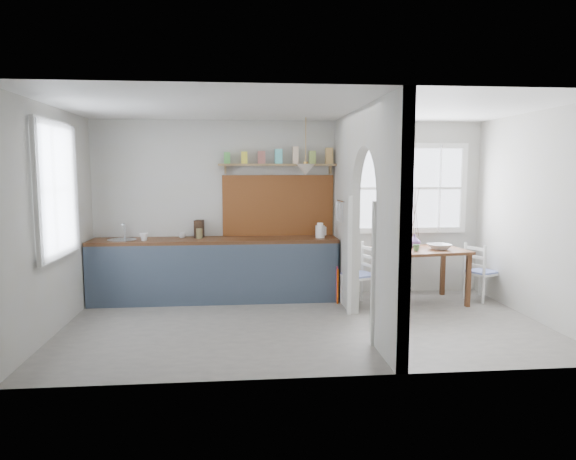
{
  "coord_description": "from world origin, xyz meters",
  "views": [
    {
      "loc": [
        -0.78,
        -6.03,
        1.87
      ],
      "look_at": [
        -0.15,
        0.57,
        1.1
      ],
      "focal_mm": 32.0,
      "sensor_mm": 36.0,
      "label": 1
    }
  ],
  "objects": [
    {
      "name": "towel_magenta",
      "position": [
        0.58,
        0.98,
        0.28
      ],
      "size": [
        0.02,
        0.03,
        0.5
      ],
      "primitive_type": "cube",
      "color": "#C53978",
      "rests_on": "counter"
    },
    {
      "name": "pendant_lamp",
      "position": [
        0.15,
        1.15,
        1.88
      ],
      "size": [
        0.26,
        0.26,
        0.16
      ],
      "primitive_type": "cone",
      "color": "beige",
      "rests_on": "ceiling"
    },
    {
      "name": "jar",
      "position": [
        -1.35,
        1.32,
        0.97
      ],
      "size": [
        0.09,
        0.09,
        0.14
      ],
      "primitive_type": "cylinder",
      "rotation": [
        0.0,
        0.0,
        0.05
      ],
      "color": "olive",
      "rests_on": "counter"
    },
    {
      "name": "floor",
      "position": [
        0.0,
        0.0,
        0.0
      ],
      "size": [
        5.8,
        3.2,
        0.01
      ],
      "primitive_type": "cube",
      "color": "gray",
      "rests_on": "ground"
    },
    {
      "name": "nook_window",
      "position": [
        1.8,
        1.56,
        1.6
      ],
      "size": [
        1.76,
        0.1,
        1.3
      ],
      "primitive_type": null,
      "color": "white",
      "rests_on": "walls"
    },
    {
      "name": "bowl",
      "position": [
        2.01,
        0.85,
        0.81
      ],
      "size": [
        0.36,
        0.36,
        0.08
      ],
      "primitive_type": "imported",
      "rotation": [
        0.0,
        0.0,
        0.15
      ],
      "color": "silver",
      "rests_on": "dining_table"
    },
    {
      "name": "counter",
      "position": [
        -1.13,
        1.33,
        0.46
      ],
      "size": [
        3.5,
        0.6,
        0.9
      ],
      "color": "brown",
      "rests_on": "floor"
    },
    {
      "name": "mug_b",
      "position": [
        -1.61,
        1.42,
        0.94
      ],
      "size": [
        0.13,
        0.13,
        0.08
      ],
      "primitive_type": "imported",
      "rotation": [
        0.0,
        0.0,
        -0.34
      ],
      "color": "silver",
      "rests_on": "counter"
    },
    {
      "name": "chair_right",
      "position": [
        2.71,
        0.98,
        0.41
      ],
      "size": [
        0.5,
        0.5,
        0.83
      ],
      "primitive_type": null,
      "rotation": [
        0.0,
        0.0,
        2.0
      ],
      "color": "silver",
      "rests_on": "floor"
    },
    {
      "name": "table_cup",
      "position": [
        1.63,
        0.74,
        0.81
      ],
      "size": [
        0.11,
        0.11,
        0.09
      ],
      "primitive_type": "imported",
      "rotation": [
        0.0,
        0.0,
        0.12
      ],
      "color": "#4C7648",
      "rests_on": "dining_table"
    },
    {
      "name": "towel_orange",
      "position": [
        0.58,
        0.93,
        0.25
      ],
      "size": [
        0.02,
        0.03,
        0.5
      ],
      "primitive_type": "cube",
      "color": "#E54809",
      "rests_on": "counter"
    },
    {
      "name": "partition",
      "position": [
        0.7,
        0.06,
        1.45
      ],
      "size": [
        0.12,
        3.2,
        2.6
      ],
      "color": "#B7B4A2",
      "rests_on": "floor"
    },
    {
      "name": "mug_a",
      "position": [
        -2.1,
        1.17,
        0.95
      ],
      "size": [
        0.13,
        0.13,
        0.11
      ],
      "primitive_type": "imported",
      "rotation": [
        0.0,
        0.0,
        -0.15
      ],
      "color": "white",
      "rests_on": "counter"
    },
    {
      "name": "knife_block",
      "position": [
        -1.37,
        1.47,
        1.03
      ],
      "size": [
        0.14,
        0.18,
        0.25
      ],
      "primitive_type": "cube",
      "rotation": [
        0.0,
        0.0,
        -0.18
      ],
      "color": "#352517",
      "rests_on": "counter"
    },
    {
      "name": "kettle",
      "position": [
        0.38,
        1.26,
        1.01
      ],
      "size": [
        0.19,
        0.16,
        0.21
      ],
      "primitive_type": null,
      "rotation": [
        0.0,
        0.0,
        0.12
      ],
      "color": "white",
      "rests_on": "counter"
    },
    {
      "name": "ceiling",
      "position": [
        0.0,
        0.0,
        2.6
      ],
      "size": [
        5.8,
        3.2,
        0.01
      ],
      "primitive_type": "cube",
      "color": "#B7B4A2",
      "rests_on": "walls"
    },
    {
      "name": "walls",
      "position": [
        0.0,
        0.0,
        1.3
      ],
      "size": [
        5.81,
        3.21,
        2.6
      ],
      "color": "#B7B4A2",
      "rests_on": "floor"
    },
    {
      "name": "backsplash",
      "position": [
        -0.2,
        1.58,
        1.35
      ],
      "size": [
        1.65,
        0.03,
        0.9
      ],
      "primitive_type": "cube",
      "color": "brown",
      "rests_on": "walls"
    },
    {
      "name": "vase",
      "position": [
        1.72,
        1.07,
        0.86
      ],
      "size": [
        0.2,
        0.2,
        0.19
      ],
      "primitive_type": "imported",
      "rotation": [
        0.0,
        0.0,
        -0.14
      ],
      "color": "#684284",
      "rests_on": "dining_table"
    },
    {
      "name": "plate",
      "position": [
        1.42,
        0.85,
        0.78
      ],
      "size": [
        0.2,
        0.2,
        0.02
      ],
      "primitive_type": "cylinder",
      "rotation": [
        0.0,
        0.0,
        -0.08
      ],
      "color": "black",
      "rests_on": "dining_table"
    },
    {
      "name": "chair_left",
      "position": [
        0.87,
        0.84,
        0.43
      ],
      "size": [
        0.52,
        0.52,
        0.86
      ],
      "primitive_type": null,
      "rotation": [
        0.0,
        0.0,
        -1.17
      ],
      "color": "silver",
      "rests_on": "floor"
    },
    {
      "name": "sink",
      "position": [
        -2.43,
        1.3,
        0.89
      ],
      "size": [
        0.4,
        0.4,
        0.02
      ],
      "primitive_type": "cylinder",
      "color": "silver",
      "rests_on": "counter"
    },
    {
      "name": "utensil_rail",
      "position": [
        0.61,
        0.9,
        1.45
      ],
      "size": [
        0.02,
        0.5,
        0.02
      ],
      "primitive_type": "cylinder",
      "rotation": [
        1.57,
        0.0,
        0.0
      ],
      "color": "silver",
      "rests_on": "partition"
    },
    {
      "name": "dining_table",
      "position": [
        1.75,
        0.9,
        0.38
      ],
      "size": [
        1.31,
        0.95,
        0.77
      ],
      "primitive_type": null,
      "rotation": [
        0.0,
        0.0,
        0.11
      ],
      "color": "brown",
      "rests_on": "floor"
    },
    {
      "name": "shelf",
      "position": [
        -0.2,
        1.49,
        2.0
      ],
      "size": [
        1.75,
        0.2,
        0.21
      ],
      "color": "olive",
      "rests_on": "walls"
    },
    {
      "name": "kitchen_window",
      "position": [
        -2.87,
        0.0,
        1.65
      ],
      "size": [
        0.1,
        1.16,
        1.5
      ],
      "primitive_type": null,
      "color": "white",
      "rests_on": "walls"
    }
  ]
}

